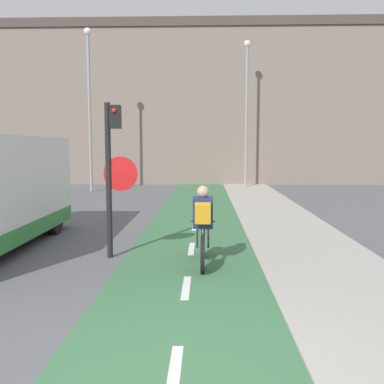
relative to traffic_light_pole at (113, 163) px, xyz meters
name	(u,v)px	position (x,y,z in m)	size (l,w,h in m)	color
building_row_background	(201,106)	(1.50, 18.48, 2.75)	(60.00, 5.20, 9.23)	slate
traffic_light_pole	(113,163)	(0.00, 0.00, 0.00)	(0.67, 0.25, 3.02)	black
street_lamp_far	(89,94)	(-3.74, 12.27, 2.76)	(0.36, 0.36, 7.69)	gray
street_lamp_sidewalk	(247,100)	(3.91, 14.40, 2.70)	(0.36, 0.36, 7.58)	gray
cyclist_near	(203,228)	(1.75, -0.56, -1.16)	(0.46, 1.67, 1.48)	black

